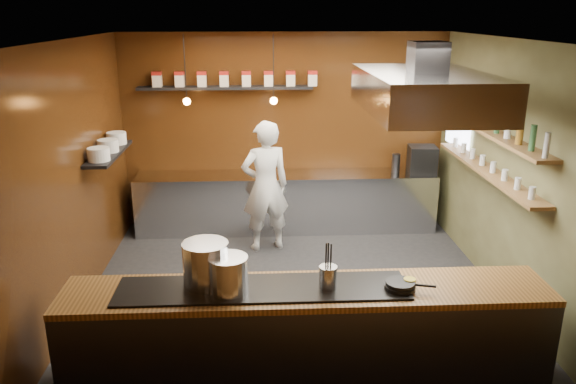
{
  "coord_description": "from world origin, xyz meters",
  "views": [
    {
      "loc": [
        -0.41,
        -6.11,
        3.29
      ],
      "look_at": [
        -0.07,
        0.4,
        1.18
      ],
      "focal_mm": 35.0,
      "sensor_mm": 36.0,
      "label": 1
    }
  ],
  "objects": [
    {
      "name": "pendant_right",
      "position": [
        -0.2,
        1.7,
        2.15
      ],
      "size": [
        0.1,
        0.1,
        0.95
      ],
      "color": "black",
      "rests_on": "ceiling"
    },
    {
      "name": "stockpot_small",
      "position": [
        -0.7,
        -1.66,
        1.1
      ],
      "size": [
        0.39,
        0.39,
        0.33
      ],
      "primitive_type": "cylinder",
      "rotation": [
        0.0,
        0.0,
        -0.12
      ],
      "color": "silver",
      "rests_on": "pass_counter"
    },
    {
      "name": "butter_jar",
      "position": [
        0.91,
        -1.66,
        0.97
      ],
      "size": [
        0.14,
        0.14,
        0.1
      ],
      "primitive_type": "cylinder",
      "rotation": [
        0.0,
        0.0,
        -0.29
      ],
      "color": "gold",
      "rests_on": "pass_counter"
    },
    {
      "name": "chef",
      "position": [
        -0.33,
        1.43,
        0.94
      ],
      "size": [
        0.78,
        0.61,
        1.88
      ],
      "primitive_type": "imported",
      "rotation": [
        0.0,
        0.0,
        3.41
      ],
      "color": "white",
      "rests_on": "floor"
    },
    {
      "name": "pendant_left",
      "position": [
        -1.4,
        1.7,
        2.15
      ],
      "size": [
        0.1,
        0.1,
        0.95
      ],
      "color": "black",
      "rests_on": "ceiling"
    },
    {
      "name": "bottles",
      "position": [
        2.34,
        0.3,
        2.06
      ],
      "size": [
        0.06,
        2.66,
        0.24
      ],
      "color": "silver",
      "rests_on": "bottle_shelf_upper"
    },
    {
      "name": "back_wall",
      "position": [
        0.0,
        2.5,
        1.5
      ],
      "size": [
        5.0,
        0.0,
        5.0
      ],
      "primitive_type": "plane",
      "rotation": [
        1.57,
        0.0,
        0.0
      ],
      "color": "black",
      "rests_on": "ground"
    },
    {
      "name": "ceiling",
      "position": [
        0.0,
        0.0,
        3.0
      ],
      "size": [
        5.0,
        5.0,
        0.0
      ],
      "primitive_type": "plane",
      "rotation": [
        3.14,
        0.0,
        0.0
      ],
      "color": "silver",
      "rests_on": "back_wall"
    },
    {
      "name": "plate_stacks",
      "position": [
        -2.34,
        1.0,
        1.65
      ],
      "size": [
        0.26,
        1.16,
        0.16
      ],
      "color": "white",
      "rests_on": "plate_shelf"
    },
    {
      "name": "prep_counter",
      "position": [
        0.0,
        2.17,
        0.45
      ],
      "size": [
        4.6,
        0.65,
        0.9
      ],
      "primitive_type": "cube",
      "color": "silver",
      "rests_on": "floor"
    },
    {
      "name": "right_wall",
      "position": [
        2.5,
        0.0,
        1.5
      ],
      "size": [
        0.0,
        5.0,
        5.0
      ],
      "primitive_type": "plane",
      "rotation": [
        1.57,
        0.0,
        -1.57
      ],
      "color": "#474528",
      "rests_on": "ground"
    },
    {
      "name": "stockpot_large",
      "position": [
        -0.9,
        -1.51,
        1.14
      ],
      "size": [
        0.46,
        0.46,
        0.4
      ],
      "primitive_type": "cylinder",
      "rotation": [
        0.0,
        0.0,
        0.13
      ],
      "color": "silver",
      "rests_on": "pass_counter"
    },
    {
      "name": "bottle_shelf_lower",
      "position": [
        2.34,
        0.3,
        1.45
      ],
      "size": [
        0.26,
        2.8,
        0.04
      ],
      "primitive_type": "cube",
      "color": "brown",
      "rests_on": "right_wall"
    },
    {
      "name": "frying_pan",
      "position": [
        0.82,
        -1.69,
        0.97
      ],
      "size": [
        0.44,
        0.28,
        0.07
      ],
      "color": "black",
      "rests_on": "pass_counter"
    },
    {
      "name": "storage_tins",
      "position": [
        -0.75,
        2.36,
        2.33
      ],
      "size": [
        2.43,
        0.13,
        0.22
      ],
      "color": "beige",
      "rests_on": "tin_shelf"
    },
    {
      "name": "utensil_crock",
      "position": [
        0.18,
        -1.64,
        1.04
      ],
      "size": [
        0.16,
        0.16,
        0.21
      ],
      "primitive_type": "cylinder",
      "rotation": [
        0.0,
        0.0,
        -0.03
      ],
      "color": "silver",
      "rests_on": "pass_counter"
    },
    {
      "name": "tin_shelf",
      "position": [
        -0.9,
        2.36,
        2.2
      ],
      "size": [
        2.6,
        0.26,
        0.04
      ],
      "primitive_type": "cube",
      "color": "black",
      "rests_on": "back_wall"
    },
    {
      "name": "bottle_shelf_upper",
      "position": [
        2.34,
        0.3,
        1.92
      ],
      "size": [
        0.26,
        2.8,
        0.04
      ],
      "primitive_type": "cube",
      "color": "brown",
      "rests_on": "right_wall"
    },
    {
      "name": "plate_shelf",
      "position": [
        -2.34,
        1.0,
        1.55
      ],
      "size": [
        0.3,
        1.4,
        0.04
      ],
      "primitive_type": "cube",
      "color": "black",
      "rests_on": "left_wall"
    },
    {
      "name": "floor",
      "position": [
        0.0,
        0.0,
        0.0
      ],
      "size": [
        5.0,
        5.0,
        0.0
      ],
      "primitive_type": "plane",
      "color": "black",
      "rests_on": "ground"
    },
    {
      "name": "window_pane",
      "position": [
        2.45,
        1.7,
        1.9
      ],
      "size": [
        0.0,
        1.0,
        1.0
      ],
      "primitive_type": "plane",
      "rotation": [
        1.57,
        0.0,
        -1.57
      ],
      "color": "white",
      "rests_on": "right_wall"
    },
    {
      "name": "espresso_machine",
      "position": [
        2.1,
        2.16,
        1.11
      ],
      "size": [
        0.45,
        0.43,
        0.41
      ],
      "primitive_type": "cube",
      "rotation": [
        0.0,
        0.0,
        -0.1
      ],
      "color": "black",
      "rests_on": "prep_counter"
    },
    {
      "name": "wine_glasses",
      "position": [
        2.34,
        0.3,
        1.53
      ],
      "size": [
        0.07,
        2.37,
        0.13
      ],
      "color": "silver",
      "rests_on": "bottle_shelf_lower"
    },
    {
      "name": "extractor_hood",
      "position": [
        1.3,
        -0.4,
        2.51
      ],
      "size": [
        1.2,
        2.0,
        0.72
      ],
      "color": "#38383D",
      "rests_on": "ceiling"
    },
    {
      "name": "left_wall",
      "position": [
        -2.5,
        0.0,
        1.5
      ],
      "size": [
        0.0,
        5.0,
        5.0
      ],
      "primitive_type": "plane",
      "rotation": [
        1.57,
        0.0,
        1.57
      ],
      "color": "black",
      "rests_on": "ground"
    },
    {
      "name": "pass_counter",
      "position": [
        -0.0,
        -1.6,
        0.47
      ],
      "size": [
        4.4,
        0.72,
        0.94
      ],
      "color": "#38383D",
      "rests_on": "floor"
    }
  ]
}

